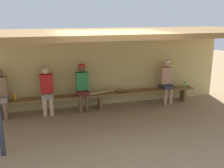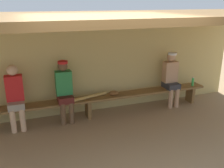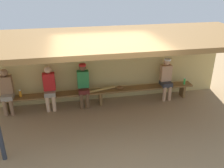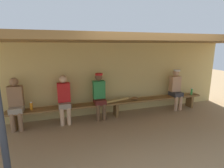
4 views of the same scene
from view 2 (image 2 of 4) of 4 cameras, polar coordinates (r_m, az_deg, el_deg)
name	(u,v)px [view 2 (image 2 of 4)]	position (r m, az deg, el deg)	size (l,w,h in m)	color
ground_plane	(111,153)	(4.57, -0.18, -15.36)	(24.00, 24.00, 0.00)	#9E7F59
back_wall	(82,66)	(5.91, -6.75, 4.09)	(8.00, 0.20, 2.20)	tan
dugout_roof	(97,17)	(4.48, -3.32, 14.76)	(8.00, 2.80, 0.12)	brown
bench	(88,101)	(5.71, -5.44, -3.89)	(6.00, 0.36, 0.46)	brown
player_in_blue	(171,77)	(6.42, 13.16, 1.61)	(0.34, 0.42, 1.34)	#333338
player_rightmost	(15,95)	(5.45, -20.99, -2.32)	(0.34, 0.42, 1.34)	gray
player_middle	(64,89)	(5.50, -10.67, -1.03)	(0.34, 0.42, 1.34)	#591E19
water_bottle_orange	(193,82)	(6.79, 17.74, 0.53)	(0.06, 0.06, 0.23)	green
baseball_glove_worn	(114,93)	(5.85, 0.43, -2.03)	(0.24, 0.17, 0.09)	brown
baseball_bat	(90,97)	(5.68, -4.94, -2.84)	(0.07, 0.07, 0.86)	tan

